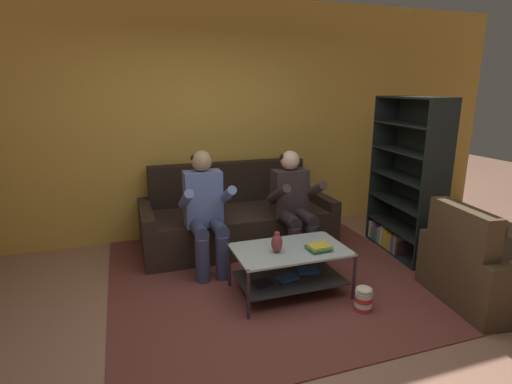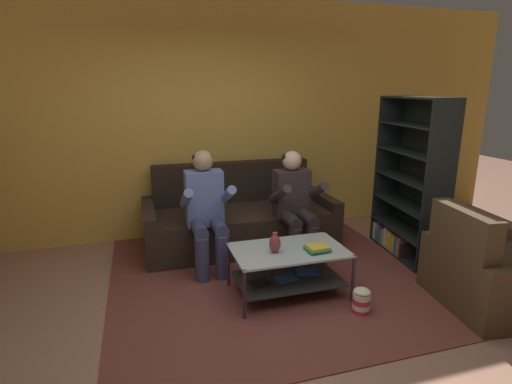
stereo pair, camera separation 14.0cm
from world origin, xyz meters
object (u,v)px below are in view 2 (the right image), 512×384
Objects in this scene: vase at (275,243)px; popcorn_tub at (361,301)px; person_seated_right at (295,201)px; armchair at (491,275)px; person_seated_left at (206,207)px; coffee_table at (288,265)px; couch at (239,220)px; bookshelf at (411,193)px; book_stack at (317,248)px.

vase reaches higher than popcorn_tub.
person_seated_right is 1.14× the size of armchair.
armchair is at bearing -33.04° from person_seated_left.
armchair is (1.60, -0.68, -0.01)m from coffee_table.
person_seated_right reaches higher than coffee_table.
bookshelf is at bearing -24.62° from couch.
bookshelf reaches higher than person_seated_left.
person_seated_right is 1.93m from armchair.
couch reaches higher than book_stack.
bookshelf reaches higher than coffee_table.
person_seated_left is at bearing 133.98° from book_stack.
person_seated_left is 1.22m from book_stack.
bookshelf is 1.27m from armchair.
person_seated_left reaches higher than vase.
vase is 1.88m from bookshelf.
coffee_table is 1.74m from armchair.
vase reaches higher than book_stack.
coffee_table is at bearing 134.62° from popcorn_tub.
coffee_table is 0.28m from vase.
person_seated_right is at bearing -50.12° from couch.
person_seated_right is 5.66× the size of book_stack.
bookshelf is at bearing -6.01° from person_seated_left.
coffee_table is (0.61, -0.75, -0.38)m from person_seated_left.
vase is at bearing 167.82° from book_stack.
person_seated_left is 5.52× the size of popcorn_tub.
person_seated_right reaches higher than armchair.
bookshelf is at bearing 87.65° from armchair.
person_seated_right is at bearing 169.75° from bookshelf.
vase is (-0.50, -0.78, -0.12)m from person_seated_right.
armchair is at bearing -10.34° from popcorn_tub.
vase is 0.87m from popcorn_tub.
book_stack is 0.94× the size of popcorn_tub.
person_seated_right is at bearing 81.12° from book_stack.
person_seated_right is at bearing 130.89° from armchair.
book_stack is at bearing -12.18° from vase.
vase is at bearing -59.31° from person_seated_left.
person_seated_left reaches higher than popcorn_tub.
coffee_table is 0.58× the size of bookshelf.
couch reaches higher than coffee_table.
popcorn_tub is at bearing -71.64° from couch.
armchair is (1.24, -1.43, -0.37)m from person_seated_right.
vase is at bearing 144.15° from popcorn_tub.
coffee_table is 5.47× the size of vase.
person_seated_left is at bearing 129.08° from coffee_table.
armchair is (-0.05, -1.20, -0.43)m from bookshelf.
coffee_table is 4.52× the size of popcorn_tub.
vase reaches higher than coffee_table.
couch is 1.33m from coffee_table.
coffee_table is 4.83× the size of book_stack.
popcorn_tub is at bearing 169.66° from armchair.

